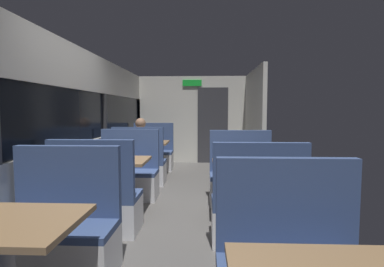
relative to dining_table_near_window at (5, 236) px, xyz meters
name	(u,v)px	position (x,y,z in m)	size (l,w,h in m)	color
ground_plane	(179,219)	(0.89, 2.09, -0.65)	(3.30, 9.20, 0.02)	#514F4C
carriage_window_panel_left	(68,134)	(-0.56, 2.09, 0.47)	(0.09, 8.48, 2.30)	beige
carriage_end_bulkhead	(194,120)	(0.95, 6.28, 0.50)	(2.90, 0.11, 2.30)	beige
carriage_aisle_panel_right	(254,122)	(2.34, 5.09, 0.51)	(0.08, 2.40, 2.30)	beige
dining_table_near_window	(5,236)	(0.00, 0.00, 0.00)	(0.90, 0.70, 0.74)	#9E9EA3
bench_near_window_facing_entry	(61,237)	(0.00, 0.70, -0.31)	(0.95, 0.50, 1.10)	silver
dining_table_mid_window	(115,167)	(0.00, 2.28, 0.00)	(0.90, 0.70, 0.74)	#9E9EA3
bench_mid_window_facing_end	(97,205)	(0.00, 1.58, -0.31)	(0.95, 0.50, 1.10)	silver
bench_mid_window_facing_entry	(128,177)	(0.00, 2.98, -0.31)	(0.95, 0.50, 1.10)	silver
dining_table_far_window	(147,146)	(0.00, 4.55, 0.00)	(0.90, 0.70, 0.74)	#9E9EA3
bench_far_window_facing_end	(140,167)	(0.00, 3.85, -0.31)	(0.95, 0.50, 1.10)	silver
bench_far_window_facing_entry	(153,156)	(0.00, 5.25, -0.31)	(0.95, 0.50, 1.10)	silver
dining_table_rear_aisle	(248,171)	(1.79, 2.08, 0.00)	(0.90, 0.70, 0.74)	#9E9EA3
bench_rear_aisle_facing_end	(257,213)	(1.79, 1.38, -0.31)	(0.95, 0.50, 1.10)	silver
bench_rear_aisle_facing_entry	(241,182)	(1.79, 2.78, -0.31)	(0.95, 0.50, 1.10)	silver
seated_passenger	(141,156)	(0.00, 3.93, -0.10)	(0.47, 0.55, 1.26)	#26262D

